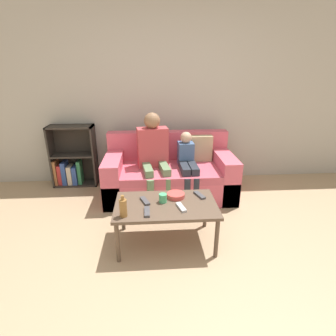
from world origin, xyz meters
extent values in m
plane|color=tan|center=(0.00, 0.00, 0.00)|extent=(22.00, 22.00, 0.00)
cube|color=#B7B2A8|center=(0.00, 2.34, 1.30)|extent=(12.00, 0.06, 2.60)
cube|color=#DB5B70|center=(0.00, 1.71, 0.16)|extent=(1.70, 0.89, 0.32)
cube|color=#C95467|center=(0.00, 1.62, 0.37)|extent=(1.26, 0.71, 0.10)
cube|color=#DB5B70|center=(0.00, 2.07, 0.62)|extent=(1.70, 0.18, 0.40)
cube|color=#DB5B70|center=(-0.74, 1.71, 0.29)|extent=(0.22, 0.89, 0.58)
cube|color=#DB5B70|center=(0.74, 1.71, 0.29)|extent=(0.22, 0.89, 0.58)
cube|color=tan|center=(0.43, 1.92, 0.60)|extent=(0.36, 0.12, 0.36)
cube|color=#332D28|center=(-1.68, 2.16, 0.45)|extent=(0.02, 0.28, 0.90)
cube|color=#332D28|center=(-1.07, 2.16, 0.45)|extent=(0.02, 0.28, 0.90)
cube|color=#332D28|center=(-1.38, 2.29, 0.45)|extent=(0.63, 0.02, 0.90)
cube|color=#332D28|center=(-1.38, 2.16, 0.01)|extent=(0.63, 0.28, 0.02)
cube|color=#332D28|center=(-1.38, 2.16, 0.47)|extent=(0.58, 0.28, 0.02)
cube|color=#332D28|center=(-1.38, 2.16, 0.88)|extent=(0.63, 0.28, 0.02)
cube|color=#B77542|center=(-1.65, 2.15, 0.21)|extent=(0.04, 0.20, 0.37)
cube|color=red|center=(-1.60, 2.14, 0.17)|extent=(0.06, 0.17, 0.30)
cube|color=#33519E|center=(-1.53, 2.15, 0.20)|extent=(0.06, 0.21, 0.34)
cube|color=beige|center=(-1.45, 2.15, 0.16)|extent=(0.07, 0.20, 0.28)
cube|color=#33519E|center=(-1.38, 2.15, 0.16)|extent=(0.07, 0.22, 0.27)
cube|color=#2D7A4C|center=(-1.31, 2.14, 0.20)|extent=(0.05, 0.16, 0.36)
cylinder|color=brown|center=(-0.56, 0.39, 0.20)|extent=(0.04, 0.04, 0.41)
cylinder|color=brown|center=(0.33, 0.39, 0.20)|extent=(0.04, 0.04, 0.41)
cylinder|color=brown|center=(-0.56, 0.90, 0.20)|extent=(0.04, 0.04, 0.41)
cylinder|color=brown|center=(0.33, 0.90, 0.20)|extent=(0.04, 0.04, 0.41)
cube|color=brown|center=(-0.12, 0.64, 0.42)|extent=(0.98, 0.59, 0.03)
cylinder|color=#66845B|center=(-0.26, 1.28, 0.21)|extent=(0.10, 0.10, 0.42)
cylinder|color=#66845B|center=(-0.05, 1.31, 0.21)|extent=(0.10, 0.10, 0.42)
cube|color=#66845B|center=(-0.30, 1.50, 0.46)|extent=(0.15, 0.40, 0.09)
cube|color=#66845B|center=(-0.08, 1.54, 0.46)|extent=(0.15, 0.40, 0.09)
cube|color=#C6474C|center=(-0.22, 1.75, 0.68)|extent=(0.42, 0.25, 0.52)
sphere|color=#936B4C|center=(-0.22, 1.75, 1.03)|extent=(0.21, 0.21, 0.21)
cylinder|color=#282D38|center=(0.18, 1.30, 0.21)|extent=(0.09, 0.09, 0.42)
cylinder|color=#282D38|center=(0.29, 1.30, 0.21)|extent=(0.09, 0.09, 0.42)
cube|color=#282D38|center=(0.17, 1.53, 0.46)|extent=(0.11, 0.40, 0.09)
cube|color=#282D38|center=(0.28, 1.53, 0.46)|extent=(0.11, 0.40, 0.09)
cube|color=#476693|center=(0.22, 1.76, 0.57)|extent=(0.21, 0.21, 0.31)
sphere|color=#D1A889|center=(0.22, 1.76, 0.80)|extent=(0.15, 0.15, 0.15)
cylinder|color=#4CB77A|center=(-0.14, 0.68, 0.48)|extent=(0.08, 0.08, 0.09)
cube|color=#47474C|center=(-0.30, 0.49, 0.45)|extent=(0.05, 0.17, 0.02)
cube|color=#47474C|center=(-0.32, 0.70, 0.45)|extent=(0.11, 0.18, 0.02)
cube|color=#47474C|center=(0.24, 0.78, 0.45)|extent=(0.10, 0.18, 0.02)
cube|color=#B7B7BC|center=(0.02, 0.55, 0.45)|extent=(0.09, 0.18, 0.02)
cylinder|color=#DB4C47|center=(-0.01, 0.77, 0.46)|extent=(0.18, 0.18, 0.05)
cylinder|color=olive|center=(-0.50, 0.45, 0.52)|extent=(0.07, 0.07, 0.16)
cylinder|color=olive|center=(-0.50, 0.45, 0.62)|extent=(0.03, 0.03, 0.04)
camera|label=1|loc=(-0.25, -1.57, 1.66)|focal=28.00mm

